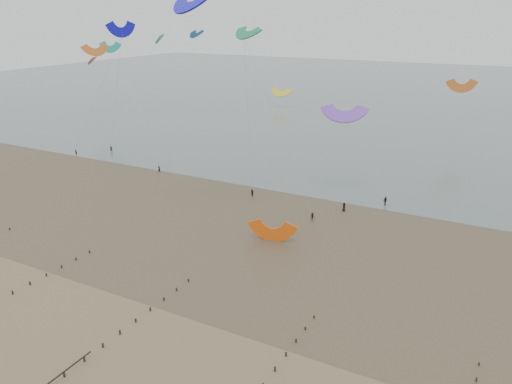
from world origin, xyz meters
TOP-DOWN VIEW (x-y plane):
  - ground at (0.00, 0.00)m, footprint 500.00×500.00m
  - sea_and_shore at (-4.08, 34.40)m, footprint 500.00×665.00m
  - kitesurfer_lead at (-30.12, 49.02)m, footprint 0.60×0.39m
  - kitesurfers at (20.81, 49.12)m, footprint 125.47×19.59m
  - grounded_kite at (8.21, 28.84)m, footprint 7.53×6.39m
  - kites_airborne at (-16.52, 85.91)m, footprint 238.67×115.25m

SIDE VIEW (x-z plane):
  - ground at x=0.00m, z-range 0.00..0.00m
  - grounded_kite at x=8.21m, z-range -1.82..1.82m
  - sea_and_shore at x=-4.08m, z-range -0.01..0.02m
  - kitesurfers at x=20.81m, z-range -0.06..1.65m
  - kitesurfer_lead at x=-30.12m, z-range 0.00..1.64m
  - kites_airborne at x=-16.52m, z-range 0.79..38.89m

